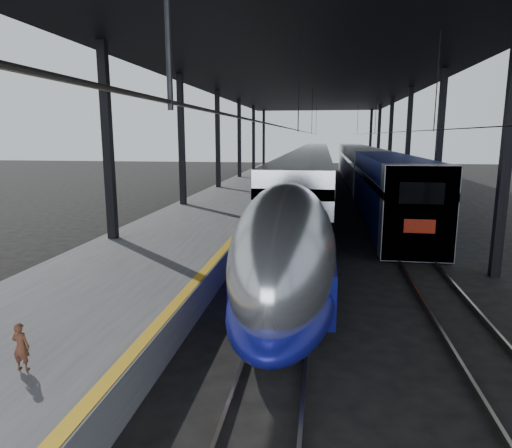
# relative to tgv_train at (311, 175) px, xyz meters

# --- Properties ---
(ground) EXTENTS (160.00, 160.00, 0.00)m
(ground) POSITION_rel_tgv_train_xyz_m (-2.00, -26.81, -1.94)
(ground) COLOR black
(ground) RESTS_ON ground
(platform) EXTENTS (6.00, 80.00, 1.00)m
(platform) POSITION_rel_tgv_train_xyz_m (-5.50, -6.81, -1.44)
(platform) COLOR #4C4C4F
(platform) RESTS_ON ground
(yellow_strip) EXTENTS (0.30, 80.00, 0.01)m
(yellow_strip) POSITION_rel_tgv_train_xyz_m (-2.70, -6.81, -0.94)
(yellow_strip) COLOR gold
(yellow_strip) RESTS_ON platform
(rails) EXTENTS (6.52, 80.00, 0.16)m
(rails) POSITION_rel_tgv_train_xyz_m (2.50, -6.81, -1.86)
(rails) COLOR slate
(rails) RESTS_ON ground
(canopy) EXTENTS (18.00, 75.00, 9.47)m
(canopy) POSITION_rel_tgv_train_xyz_m (-0.10, -6.81, 7.17)
(canopy) COLOR black
(canopy) RESTS_ON ground
(tgv_train) EXTENTS (2.90, 65.20, 4.16)m
(tgv_train) POSITION_rel_tgv_train_xyz_m (0.00, 0.00, 0.00)
(tgv_train) COLOR #B4B6BB
(tgv_train) RESTS_ON ground
(second_train) EXTENTS (3.00, 56.05, 4.12)m
(second_train) POSITION_rel_tgv_train_xyz_m (5.00, 6.79, 0.15)
(second_train) COLOR navy
(second_train) RESTS_ON ground
(child) EXTENTS (0.34, 0.22, 0.92)m
(child) POSITION_rel_tgv_train_xyz_m (-4.45, -32.61, -0.48)
(child) COLOR #4E291A
(child) RESTS_ON platform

